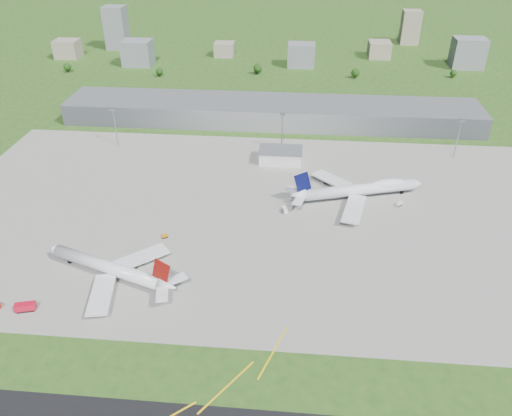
# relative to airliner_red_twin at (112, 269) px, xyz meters

# --- Properties ---
(ground) EXTENTS (1400.00, 1400.00, 0.00)m
(ground) POSITION_rel_airliner_red_twin_xyz_m (57.65, 169.61, -4.98)
(ground) COLOR #265019
(ground) RESTS_ON ground
(apron) EXTENTS (360.00, 190.00, 0.08)m
(apron) POSITION_rel_airliner_red_twin_xyz_m (67.65, 59.61, -4.94)
(apron) COLOR gray
(apron) RESTS_ON ground
(terminal) EXTENTS (300.00, 42.00, 15.00)m
(terminal) POSITION_rel_airliner_red_twin_xyz_m (57.65, 184.61, 2.52)
(terminal) COLOR gray
(terminal) RESTS_ON ground
(ops_building) EXTENTS (26.00, 16.00, 8.00)m
(ops_building) POSITION_rel_airliner_red_twin_xyz_m (67.65, 119.61, -0.98)
(ops_building) COLOR silver
(ops_building) RESTS_ON ground
(mast_west) EXTENTS (3.50, 2.00, 25.90)m
(mast_west) POSITION_rel_airliner_red_twin_xyz_m (-42.35, 134.61, 12.72)
(mast_west) COLOR gray
(mast_west) RESTS_ON ground
(mast_center) EXTENTS (3.50, 2.00, 25.90)m
(mast_center) POSITION_rel_airliner_red_twin_xyz_m (67.65, 134.61, 12.72)
(mast_center) COLOR gray
(mast_center) RESTS_ON ground
(mast_east) EXTENTS (3.50, 2.00, 25.90)m
(mast_east) POSITION_rel_airliner_red_twin_xyz_m (177.65, 134.61, 12.72)
(mast_east) COLOR gray
(mast_east) RESTS_ON ground
(airliner_red_twin) EXTENTS (65.92, 50.04, 18.71)m
(airliner_red_twin) POSITION_rel_airliner_red_twin_xyz_m (0.00, 0.00, 0.00)
(airliner_red_twin) COLOR white
(airliner_red_twin) RESTS_ON ground
(airliner_blue_quad) EXTENTS (74.89, 57.52, 19.98)m
(airliner_blue_quad) POSITION_rel_airliner_red_twin_xyz_m (113.19, 78.28, 0.57)
(airliner_blue_quad) COLOR white
(airliner_blue_quad) RESTS_ON ground
(fire_truck) EXTENTS (8.44, 5.01, 3.52)m
(fire_truck) POSITION_rel_airliner_red_twin_xyz_m (-28.23, -23.01, -3.23)
(fire_truck) COLOR red
(fire_truck) RESTS_ON ground
(tug_yellow) EXTENTS (3.71, 3.35, 1.64)m
(tug_yellow) POSITION_rel_airliner_red_twin_xyz_m (15.07, 31.72, -4.12)
(tug_yellow) COLOR #C4730B
(tug_yellow) RESTS_ON ground
(van_white_near) EXTENTS (3.62, 5.45, 2.56)m
(van_white_near) POSITION_rel_airliner_red_twin_xyz_m (72.83, 60.21, -3.69)
(van_white_near) COLOR white
(van_white_near) RESTS_ON ground
(van_white_far) EXTENTS (4.37, 3.89, 2.14)m
(van_white_far) POSITION_rel_airliner_red_twin_xyz_m (133.99, 72.14, -3.89)
(van_white_far) COLOR silver
(van_white_far) RESTS_ON ground
(bldg_far_w) EXTENTS (24.00, 20.00, 18.00)m
(bldg_far_w) POSITION_rel_airliner_red_twin_xyz_m (-162.35, 339.61, 4.02)
(bldg_far_w) COLOR gray
(bldg_far_w) RESTS_ON ground
(bldg_w) EXTENTS (28.00, 22.00, 24.00)m
(bldg_w) POSITION_rel_airliner_red_twin_xyz_m (-82.35, 319.61, 7.02)
(bldg_w) COLOR slate
(bldg_w) RESTS_ON ground
(bldg_cw) EXTENTS (20.00, 18.00, 14.00)m
(bldg_cw) POSITION_rel_airliner_red_twin_xyz_m (-2.35, 359.61, 2.02)
(bldg_cw) COLOR gray
(bldg_cw) RESTS_ON ground
(bldg_c) EXTENTS (26.00, 20.00, 22.00)m
(bldg_c) POSITION_rel_airliner_red_twin_xyz_m (77.65, 329.61, 6.02)
(bldg_c) COLOR slate
(bldg_c) RESTS_ON ground
(bldg_ce) EXTENTS (22.00, 24.00, 16.00)m
(bldg_ce) POSITION_rel_airliner_red_twin_xyz_m (157.65, 369.61, 3.02)
(bldg_ce) COLOR gray
(bldg_ce) RESTS_ON ground
(bldg_e) EXTENTS (30.00, 22.00, 28.00)m
(bldg_e) POSITION_rel_airliner_red_twin_xyz_m (237.65, 339.61, 9.02)
(bldg_e) COLOR slate
(bldg_e) RESTS_ON ground
(bldg_tall_w) EXTENTS (22.00, 20.00, 44.00)m
(bldg_tall_w) POSITION_rel_airliner_red_twin_xyz_m (-122.35, 379.61, 17.02)
(bldg_tall_w) COLOR slate
(bldg_tall_w) RESTS_ON ground
(bldg_tall_e) EXTENTS (20.00, 18.00, 36.00)m
(bldg_tall_e) POSITION_rel_airliner_red_twin_xyz_m (197.65, 429.61, 13.02)
(bldg_tall_e) COLOR gray
(bldg_tall_e) RESTS_ON ground
(tree_far_w) EXTENTS (7.20, 7.20, 8.80)m
(tree_far_w) POSITION_rel_airliner_red_twin_xyz_m (-142.35, 289.61, 0.20)
(tree_far_w) COLOR #382314
(tree_far_w) RESTS_ON ground
(tree_w) EXTENTS (6.75, 6.75, 8.25)m
(tree_w) POSITION_rel_airliner_red_twin_xyz_m (-52.35, 284.61, -0.12)
(tree_w) COLOR #382314
(tree_w) RESTS_ON ground
(tree_c) EXTENTS (8.10, 8.10, 9.90)m
(tree_c) POSITION_rel_airliner_red_twin_xyz_m (37.65, 299.61, 0.85)
(tree_c) COLOR #382314
(tree_c) RESTS_ON ground
(tree_e) EXTENTS (7.65, 7.65, 9.35)m
(tree_e) POSITION_rel_airliner_red_twin_xyz_m (127.65, 294.61, 0.53)
(tree_e) COLOR #382314
(tree_e) RESTS_ON ground
(tree_far_e) EXTENTS (6.30, 6.30, 7.70)m
(tree_far_e) POSITION_rel_airliner_red_twin_xyz_m (217.65, 304.61, -0.45)
(tree_far_e) COLOR #382314
(tree_far_e) RESTS_ON ground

